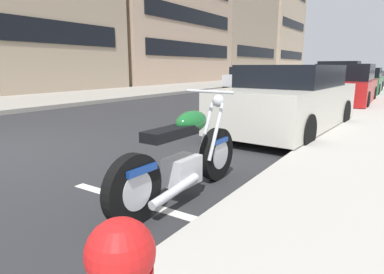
% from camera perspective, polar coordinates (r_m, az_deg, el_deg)
% --- Properties ---
extents(sidewalk_far_curb, '(120.00, 5.00, 0.14)m').
position_cam_1_polar(sidewalk_far_curb, '(18.97, -7.45, 8.03)').
color(sidewalk_far_curb, gray).
rests_on(sidewalk_far_curb, ground).
extents(parking_stall_stripe, '(0.12, 2.20, 0.01)m').
position_cam_1_polar(parking_stall_stripe, '(3.43, -7.44, -11.72)').
color(parking_stall_stripe, silver).
rests_on(parking_stall_stripe, ground).
extents(parked_motorcycle, '(2.11, 0.62, 1.12)m').
position_cam_1_polar(parked_motorcycle, '(3.48, -1.50, -3.79)').
color(parked_motorcycle, black).
rests_on(parked_motorcycle, ground).
extents(parked_car_far_down_curb, '(4.31, 1.99, 1.42)m').
position_cam_1_polar(parked_car_far_down_curb, '(7.35, 16.62, 6.16)').
color(parked_car_far_down_curb, beige).
rests_on(parked_car_far_down_curb, ground).
extents(parked_car_near_corner, '(4.73, 1.97, 1.48)m').
position_cam_1_polar(parked_car_near_corner, '(13.46, 25.00, 8.07)').
color(parked_car_near_corner, '#AD1919').
rests_on(parked_car_near_corner, ground).
extents(parked_car_mid_block, '(4.64, 1.88, 1.34)m').
position_cam_1_polar(parked_car_mid_block, '(18.98, 27.38, 8.53)').
color(parked_car_mid_block, '#236638').
rests_on(parked_car_mid_block, ground).
extents(crossing_truck, '(2.28, 5.16, 1.91)m').
position_cam_1_polar(crossing_truck, '(36.03, 24.04, 10.46)').
color(crossing_truck, black).
rests_on(crossing_truck, ground).
extents(car_opposite_curb, '(4.16, 1.98, 1.37)m').
position_cam_1_polar(car_opposite_curb, '(22.40, 9.72, 10.09)').
color(car_opposite_curb, silver).
rests_on(car_opposite_curb, ground).
extents(townhouse_mid_block, '(13.59, 10.96, 12.20)m').
position_cam_1_polar(townhouse_mid_block, '(30.51, -8.99, 20.86)').
color(townhouse_mid_block, tan).
rests_on(townhouse_mid_block, ground).
extents(townhouse_corner_block, '(12.41, 10.33, 13.42)m').
position_cam_1_polar(townhouse_corner_block, '(41.14, 4.49, 19.51)').
color(townhouse_corner_block, tan).
rests_on(townhouse_corner_block, ground).
extents(townhouse_behind_pole, '(11.73, 12.02, 13.57)m').
position_cam_1_polar(townhouse_behind_pole, '(53.07, 10.72, 17.75)').
color(townhouse_behind_pole, beige).
rests_on(townhouse_behind_pole, ground).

